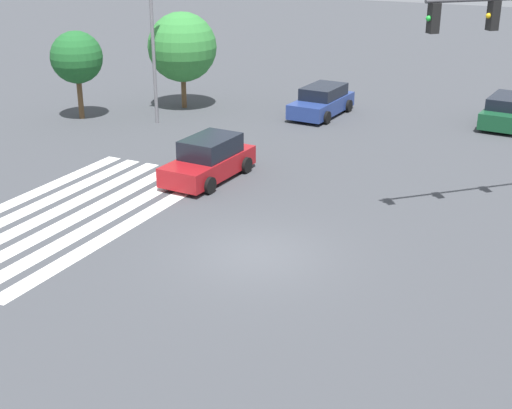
# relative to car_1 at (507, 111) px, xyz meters

# --- Properties ---
(ground_plane) EXTENTS (144.35, 144.35, 0.00)m
(ground_plane) POSITION_rel_car_1_xyz_m (18.35, -4.24, -0.70)
(ground_plane) COLOR #3D3F44
(crosswalk_markings) EXTENTS (11.24, 5.35, 0.01)m
(crosswalk_markings) POSITION_rel_car_1_xyz_m (18.35, -11.30, -0.70)
(crosswalk_markings) COLOR silver
(crosswalk_markings) RESTS_ON ground_plane
(car_1) EXTENTS (4.60, 2.18, 1.45)m
(car_1) POSITION_rel_car_1_xyz_m (0.00, 0.00, 0.00)
(car_1) COLOR #144728
(car_1) RESTS_ON ground_plane
(car_4) EXTENTS (4.33, 2.13, 1.60)m
(car_4) POSITION_rel_car_1_xyz_m (13.18, -8.85, 0.04)
(car_4) COLOR maroon
(car_4) RESTS_ON ground_plane
(car_6) EXTENTS (4.46, 2.20, 1.48)m
(car_6) POSITION_rel_car_1_xyz_m (2.30, -8.64, 0.01)
(car_6) COLOR navy
(car_6) RESTS_ON ground_plane
(street_light_pole_a) EXTENTS (0.80, 0.36, 9.58)m
(street_light_pole_a) POSITION_rel_car_1_xyz_m (7.33, -15.23, 4.91)
(street_light_pole_a) COLOR slate
(street_light_pole_a) RESTS_ON ground_plane
(tree_corner_a) EXTENTS (3.54, 3.54, 4.93)m
(tree_corner_a) POSITION_rel_car_1_xyz_m (4.06, -15.73, 2.46)
(tree_corner_a) COLOR brown
(tree_corner_a) RESTS_ON ground_plane
(tree_corner_c) EXTENTS (2.53, 2.53, 4.30)m
(tree_corner_c) POSITION_rel_car_1_xyz_m (8.29, -19.08, 2.32)
(tree_corner_c) COLOR brown
(tree_corner_c) RESTS_ON ground_plane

